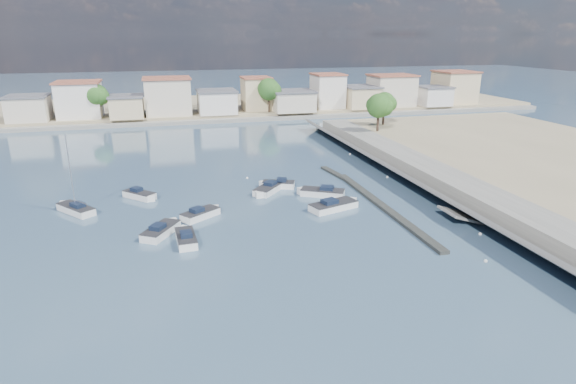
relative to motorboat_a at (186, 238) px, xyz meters
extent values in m
plane|color=#314B63|center=(15.50, 33.99, -0.38)|extent=(400.00, 400.00, 0.00)
cube|color=slate|center=(34.00, 6.99, 0.52)|extent=(5.00, 90.00, 1.80)
cube|color=slate|center=(29.65, 6.99, 0.52)|extent=(4.17, 90.00, 2.86)
cube|color=slate|center=(29.50, -2.01, 0.02)|extent=(5.31, 3.50, 1.94)
cube|color=black|center=(22.50, 3.99, -0.20)|extent=(1.00, 26.00, 0.35)
cube|color=black|center=(22.00, 17.99, -0.23)|extent=(2.00, 8.05, 0.30)
cube|color=gray|center=(15.50, 85.99, 0.32)|extent=(160.00, 40.00, 1.40)
cube|color=slate|center=(15.50, 64.99, 0.02)|extent=(160.00, 2.50, 0.80)
cube|color=beige|center=(-28.50, 69.99, 3.52)|extent=(8.00, 8.00, 5.00)
cube|color=#595960|center=(-28.50, 69.99, 6.20)|extent=(8.48, 8.48, 0.35)
cube|color=silver|center=(-18.50, 71.99, 4.77)|extent=(9.00, 9.00, 7.50)
cube|color=#99513D|center=(-18.50, 71.99, 8.70)|extent=(9.54, 9.54, 0.35)
cube|color=beige|center=(-8.50, 68.99, 3.27)|extent=(7.00, 8.00, 4.50)
cube|color=#595960|center=(-8.50, 68.99, 5.70)|extent=(7.42, 8.48, 0.35)
cube|color=beige|center=(0.50, 70.99, 5.02)|extent=(10.00, 9.00, 8.00)
cube|color=#99513D|center=(0.50, 70.99, 9.20)|extent=(10.60, 9.54, 0.35)
cube|color=silver|center=(11.50, 69.99, 3.52)|extent=(8.50, 8.50, 5.00)
cube|color=#595960|center=(11.50, 69.99, 6.20)|extent=(9.01, 9.01, 0.35)
cube|color=beige|center=(21.50, 72.99, 4.77)|extent=(6.50, 7.50, 7.50)
cube|color=#99513D|center=(21.50, 72.99, 8.70)|extent=(6.89, 7.95, 0.35)
cube|color=beige|center=(29.50, 68.99, 3.27)|extent=(9.50, 9.00, 4.50)
cube|color=#595960|center=(29.50, 68.99, 5.70)|extent=(10.07, 9.54, 0.35)
cube|color=silver|center=(39.50, 71.99, 5.02)|extent=(7.00, 8.00, 8.00)
cube|color=#99513D|center=(39.50, 71.99, 9.20)|extent=(7.42, 8.48, 0.35)
cube|color=beige|center=(47.50, 69.99, 3.52)|extent=(8.00, 9.00, 5.00)
cube|color=#595960|center=(47.50, 69.99, 6.20)|extent=(8.48, 9.54, 0.35)
cube|color=beige|center=(56.50, 70.99, 4.77)|extent=(10.50, 8.50, 7.50)
cube|color=#99513D|center=(56.50, 70.99, 8.70)|extent=(11.13, 9.01, 0.35)
cube|color=silver|center=(67.50, 68.99, 3.27)|extent=(7.50, 7.50, 4.50)
cube|color=#595960|center=(67.50, 68.99, 5.70)|extent=(7.95, 7.95, 0.35)
cube|color=beige|center=(75.50, 71.99, 5.02)|extent=(9.00, 9.50, 8.00)
cube|color=#99513D|center=(75.50, 71.99, 9.20)|extent=(9.54, 10.07, 0.35)
cylinder|color=#38281E|center=(-14.50, 68.99, 2.71)|extent=(0.44, 0.44, 3.38)
sphere|color=#22511B|center=(-14.50, 68.99, 6.05)|extent=(4.80, 4.80, 4.80)
sphere|color=#22511B|center=(-13.60, 68.39, 5.82)|extent=(3.60, 3.60, 3.60)
sphere|color=#22511B|center=(-15.25, 69.44, 6.20)|extent=(3.30, 3.30, 3.30)
cylinder|color=#38281E|center=(3.50, 71.99, 2.48)|extent=(0.44, 0.44, 2.93)
sphere|color=#22511B|center=(3.50, 71.99, 5.38)|extent=(4.16, 4.16, 4.16)
sphere|color=#22511B|center=(4.28, 71.47, 5.18)|extent=(3.12, 3.12, 3.12)
sphere|color=#22511B|center=(2.85, 72.38, 5.51)|extent=(2.86, 2.86, 2.86)
cylinder|color=#38281E|center=(23.50, 67.99, 2.82)|extent=(0.44, 0.44, 3.60)
sphere|color=#22511B|center=(23.50, 67.99, 6.38)|extent=(5.12, 5.12, 5.12)
sphere|color=#22511B|center=(24.46, 67.35, 6.14)|extent=(3.84, 3.84, 3.84)
sphere|color=#22511B|center=(22.70, 68.47, 6.54)|extent=(3.52, 3.52, 3.52)
cylinder|color=#38281E|center=(39.50, 70.99, 2.60)|extent=(0.44, 0.44, 3.15)
sphere|color=#22511B|center=(39.50, 70.99, 5.71)|extent=(4.48, 4.48, 4.48)
sphere|color=#22511B|center=(40.34, 70.43, 5.50)|extent=(3.36, 3.36, 3.36)
sphere|color=#22511B|center=(38.80, 71.41, 5.85)|extent=(3.08, 3.08, 3.08)
cylinder|color=#38281E|center=(55.50, 69.99, 2.37)|extent=(0.44, 0.44, 2.70)
sphere|color=#22511B|center=(55.50, 69.99, 5.04)|extent=(3.84, 3.84, 3.84)
sphere|color=#22511B|center=(56.22, 69.51, 4.86)|extent=(2.88, 2.88, 2.88)
sphere|color=#22511B|center=(54.90, 70.35, 5.16)|extent=(2.64, 2.64, 2.64)
cylinder|color=#38281E|center=(37.50, 37.99, 3.00)|extent=(0.44, 0.44, 3.15)
sphere|color=#22511B|center=(37.50, 37.99, 6.11)|extent=(4.48, 4.48, 4.48)
sphere|color=#22511B|center=(38.34, 37.43, 5.90)|extent=(3.36, 3.36, 3.36)
sphere|color=#22511B|center=(36.80, 38.41, 6.25)|extent=(3.08, 3.08, 3.08)
cylinder|color=#38281E|center=(41.50, 43.99, 2.88)|extent=(0.44, 0.44, 2.93)
sphere|color=#22511B|center=(41.50, 43.99, 5.78)|extent=(4.16, 4.16, 4.16)
sphere|color=#22511B|center=(42.28, 43.47, 5.58)|extent=(3.12, 3.12, 3.12)
sphere|color=#22511B|center=(40.85, 44.38, 5.91)|extent=(2.86, 2.86, 2.86)
cube|color=white|center=(0.01, -0.24, -0.08)|extent=(1.92, 4.46, 1.00)
cube|color=white|center=(-0.08, 1.64, -0.08)|extent=(1.71, 1.71, 1.00)
cube|color=#262628|center=(0.01, -0.24, 0.42)|extent=(1.96, 4.46, 0.08)
cube|color=#141E32|center=(0.03, -0.68, 0.66)|extent=(1.12, 1.36, 0.48)
cube|color=white|center=(1.91, 6.04, -0.08)|extent=(4.51, 3.91, 1.00)
cube|color=white|center=(3.40, 7.10, -0.08)|extent=(1.41, 1.41, 1.00)
cube|color=#262628|center=(1.91, 6.04, 0.42)|extent=(4.53, 3.94, 0.08)
cube|color=#141E32|center=(1.56, 5.79, 0.66)|extent=(1.68, 1.63, 0.48)
cube|color=white|center=(17.19, 9.79, -0.08)|extent=(5.59, 4.32, 1.00)
cube|color=white|center=(15.20, 10.89, -0.08)|extent=(1.75, 1.75, 1.00)
cube|color=#262628|center=(17.19, 9.79, 0.42)|extent=(5.61, 4.36, 0.08)
cube|color=#141E32|center=(17.65, 9.53, 0.66)|extent=(1.99, 1.86, 0.48)
cube|color=white|center=(11.04, 12.89, -0.08)|extent=(4.62, 4.91, 1.00)
cube|color=white|center=(9.70, 11.34, -0.08)|extent=(1.48, 1.48, 1.00)
cube|color=#262628|center=(11.04, 12.89, 0.42)|extent=(4.65, 4.93, 0.08)
cube|color=#141E32|center=(11.36, 13.25, 0.66)|extent=(1.86, 1.88, 0.48)
cube|color=white|center=(-2.31, 2.32, -0.08)|extent=(4.07, 4.98, 1.00)
cube|color=white|center=(-1.24, 4.04, -0.08)|extent=(1.58, 1.58, 1.00)
cube|color=#262628|center=(-2.31, 2.32, 0.42)|extent=(4.11, 5.00, 0.08)
cube|color=#141E32|center=(-2.56, 1.93, 0.66)|extent=(1.73, 1.81, 0.48)
cube|color=white|center=(12.72, 14.46, -0.08)|extent=(4.42, 3.00, 1.00)
cube|color=white|center=(11.08, 15.08, -0.08)|extent=(1.53, 1.53, 1.00)
cube|color=#262628|center=(12.72, 14.46, 0.42)|extent=(4.43, 3.03, 0.08)
cube|color=#141E32|center=(13.10, 14.31, 0.66)|extent=(1.51, 1.39, 0.48)
cube|color=white|center=(-4.68, 14.62, -0.08)|extent=(4.09, 4.15, 1.00)
cube|color=white|center=(-3.41, 13.31, -0.08)|extent=(1.15, 1.15, 1.00)
cube|color=#262628|center=(-4.68, 14.62, 0.42)|extent=(4.12, 4.18, 0.08)
cube|color=#141E32|center=(-4.98, 14.93, 0.66)|extent=(1.60, 1.60, 0.48)
cube|color=white|center=(16.80, 4.86, -0.08)|extent=(5.96, 3.76, 1.00)
cube|color=white|center=(19.08, 5.58, -0.08)|extent=(2.08, 2.08, 1.00)
cube|color=#262628|center=(16.80, 4.86, 0.42)|extent=(5.97, 3.80, 0.08)
cube|color=#141E32|center=(16.27, 4.69, 0.66)|extent=(2.00, 1.79, 0.48)
cube|color=white|center=(-11.40, 11.18, -0.08)|extent=(4.58, 5.14, 1.00)
cube|color=white|center=(-12.82, 12.97, -0.08)|extent=(1.35, 1.35, 1.00)
cube|color=#262628|center=(-11.40, 11.18, 0.42)|extent=(4.61, 5.16, 0.08)
cube|color=#141E32|center=(-11.08, 10.78, 0.66)|extent=(1.81, 1.89, 0.48)
cylinder|color=silver|center=(-11.40, 11.18, 4.42)|extent=(0.12, 0.12, 8.00)
cylinder|color=silver|center=(-10.65, 10.24, 1.12)|extent=(1.56, 1.93, 0.08)
sphere|color=white|center=(28.50, -5.75, -0.33)|extent=(0.33, 0.33, 0.33)
sphere|color=white|center=(22.87, 7.73, -0.33)|extent=(0.33, 0.33, 0.33)
sphere|color=white|center=(25.19, -11.13, -0.33)|extent=(0.33, 0.33, 0.33)
sphere|color=white|center=(28.50, 15.02, -0.33)|extent=(0.33, 0.33, 0.33)
sphere|color=white|center=(9.50, 19.58, -0.33)|extent=(0.33, 0.33, 0.33)
sphere|color=white|center=(28.50, 28.93, -0.33)|extent=(0.33, 0.33, 0.33)
camera|label=1|loc=(-1.37, -43.60, 18.63)|focal=30.00mm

